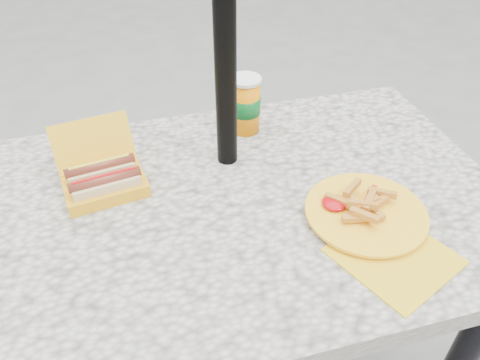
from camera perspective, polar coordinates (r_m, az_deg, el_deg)
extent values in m
cube|color=beige|center=(1.08, 0.53, -3.36)|extent=(1.20, 0.80, 0.05)
cylinder|color=black|center=(1.40, 25.51, -18.92)|extent=(0.07, 0.07, 0.70)
cylinder|color=black|center=(1.57, -20.90, -9.32)|extent=(0.07, 0.07, 0.70)
cylinder|color=black|center=(1.70, 14.13, -2.97)|extent=(0.07, 0.07, 0.70)
cylinder|color=black|center=(1.02, -1.89, 18.58)|extent=(0.05, 0.05, 2.20)
cube|color=yellow|center=(1.12, -16.05, -0.77)|extent=(0.20, 0.15, 0.03)
cube|color=yellow|center=(1.15, -17.49, 4.33)|extent=(0.19, 0.08, 0.11)
cube|color=beige|center=(1.09, -15.93, -0.87)|extent=(0.15, 0.06, 0.04)
cylinder|color=brown|center=(1.07, -16.14, 0.06)|extent=(0.16, 0.05, 0.02)
cylinder|color=#AF060A|center=(1.07, -16.24, 0.51)|extent=(0.14, 0.03, 0.01)
cube|color=beige|center=(1.13, -16.49, 0.76)|extent=(0.15, 0.06, 0.04)
cylinder|color=brown|center=(1.12, -16.70, 1.67)|extent=(0.16, 0.05, 0.02)
cylinder|color=gold|center=(1.11, -16.80, 2.11)|extent=(0.14, 0.03, 0.01)
cube|color=yellow|center=(0.99, 18.27, -8.78)|extent=(0.27, 0.27, 0.00)
cylinder|color=yellow|center=(1.05, 15.05, -3.94)|extent=(0.25, 0.25, 0.01)
cylinder|color=yellow|center=(1.05, 15.09, -3.76)|extent=(0.26, 0.26, 0.01)
cube|color=gold|center=(1.02, 14.77, -2.94)|extent=(0.06, 0.04, 0.02)
cube|color=gold|center=(1.03, 13.78, -3.21)|extent=(0.04, 0.06, 0.01)
cube|color=gold|center=(1.04, 15.96, -3.51)|extent=(0.03, 0.06, 0.01)
cube|color=gold|center=(1.06, 13.51, -0.91)|extent=(0.06, 0.05, 0.01)
cube|color=gold|center=(1.04, 15.25, -2.77)|extent=(0.06, 0.03, 0.01)
cube|color=gold|center=(1.04, 15.46, -2.49)|extent=(0.05, 0.06, 0.01)
cube|color=gold|center=(1.05, 16.32, -2.77)|extent=(0.06, 0.04, 0.01)
cube|color=gold|center=(1.04, 15.10, -3.05)|extent=(0.06, 0.03, 0.02)
cube|color=gold|center=(1.04, 11.90, -2.46)|extent=(0.05, 0.06, 0.01)
cube|color=gold|center=(1.01, 14.08, -4.54)|extent=(0.06, 0.03, 0.01)
cube|color=gold|center=(1.07, 16.93, -1.52)|extent=(0.06, 0.05, 0.02)
cube|color=gold|center=(1.00, 14.93, -4.18)|extent=(0.05, 0.06, 0.01)
ellipsoid|color=#AF060A|center=(1.04, 11.44, -2.74)|extent=(0.06, 0.06, 0.02)
cube|color=red|center=(1.05, 15.27, -2.34)|extent=(0.08, 0.09, 0.00)
cylinder|color=orange|center=(1.26, 0.64, 9.00)|extent=(0.08, 0.08, 0.15)
cylinder|color=#07591D|center=(1.26, 0.64, 9.17)|extent=(0.08, 0.08, 0.05)
cylinder|color=white|center=(1.22, 0.67, 12.15)|extent=(0.08, 0.08, 0.01)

